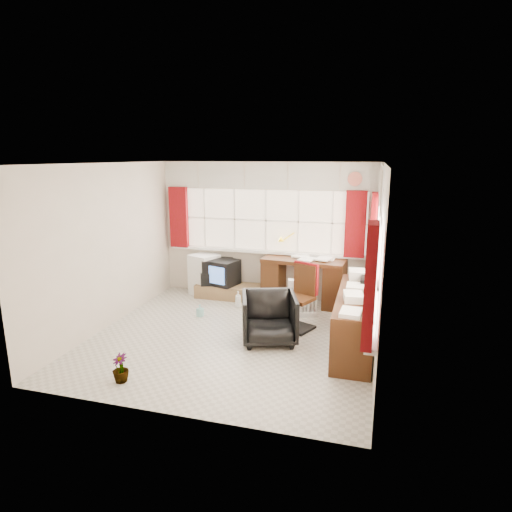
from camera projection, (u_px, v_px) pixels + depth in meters
The scene contains 20 objects.
ground at pixel (232, 337), 6.28m from camera, with size 4.00×4.00×0.00m, color beige.
room_walls at pixel (231, 237), 5.93m from camera, with size 4.00×4.00×4.00m.
window_back at pixel (265, 248), 7.89m from camera, with size 3.70×0.12×3.60m.
window_right at pixel (373, 286), 5.56m from camera, with size 0.12×3.70×3.60m.
curtains at pixel (307, 232), 6.57m from camera, with size 3.83×3.83×1.15m.
overhead_cabinets at pixel (313, 180), 6.43m from camera, with size 3.98×3.98×0.48m.
desk at pixel (304, 278), 7.66m from camera, with size 1.50×0.84×0.87m.
desk_lamp at pixel (293, 239), 7.77m from camera, with size 0.17×0.15×0.41m.
task_chair at pixel (302, 294), 6.54m from camera, with size 0.56×0.58×1.02m.
office_chair at pixel (269, 318), 6.07m from camera, with size 0.76×0.78×0.71m, color black.
radiator at pixel (304, 301), 7.05m from camera, with size 0.45×0.29×0.63m.
credenza at pixel (355, 319), 5.92m from camera, with size 0.50×2.00×0.85m.
file_tray at pixel (370, 281), 6.25m from camera, with size 0.26×0.34×0.11m, color black.
tv_bench at pixel (234, 291), 8.01m from camera, with size 1.40×0.50×0.25m, color olive.
crt_tv at pixel (223, 272), 7.97m from camera, with size 0.62×0.59×0.47m.
hifi_stack at pixel (218, 272), 8.05m from camera, with size 0.76×0.63×0.47m.
mini_fridge at pixel (205, 274), 8.18m from camera, with size 0.60×0.60×0.78m.
spray_bottle_a at pixel (238, 299), 7.50m from camera, with size 0.11×0.11×0.29m, color silver.
spray_bottle_b at pixel (200, 310), 7.07m from camera, with size 0.09×0.09×0.21m, color #97E2DB.
flower_vase at pixel (120, 368), 5.01m from camera, with size 0.19×0.19×0.35m, color black.
Camera 1 is at (1.89, -5.53, 2.59)m, focal length 30.00 mm.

